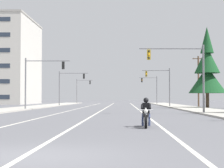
# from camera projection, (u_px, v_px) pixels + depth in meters

# --- Properties ---
(ground_plane) EXTENTS (400.00, 400.00, 0.00)m
(ground_plane) POSITION_uv_depth(u_px,v_px,m) (36.00, 156.00, 9.75)
(ground_plane) COLOR #5B5B60
(lane_stripe_center) EXTENTS (0.16, 100.00, 0.01)m
(lane_stripe_center) POSITION_uv_depth(u_px,v_px,m) (106.00, 108.00, 54.71)
(lane_stripe_center) COLOR beige
(lane_stripe_center) RESTS_ON ground
(lane_stripe_left) EXTENTS (0.16, 100.00, 0.01)m
(lane_stripe_left) POSITION_uv_depth(u_px,v_px,m) (81.00, 108.00, 54.82)
(lane_stripe_left) COLOR beige
(lane_stripe_left) RESTS_ON ground
(lane_stripe_right) EXTENTS (0.16, 100.00, 0.01)m
(lane_stripe_right) POSITION_uv_depth(u_px,v_px,m) (137.00, 108.00, 54.59)
(lane_stripe_right) COLOR beige
(lane_stripe_right) RESTS_ON ground
(sidewalk_kerb_right) EXTENTS (4.40, 110.00, 0.14)m
(sidewalk_kerb_right) POSITION_uv_depth(u_px,v_px,m) (193.00, 109.00, 49.40)
(sidewalk_kerb_right) COLOR #ADA89E
(sidewalk_kerb_right) RESTS_ON ground
(sidewalk_kerb_left) EXTENTS (4.40, 110.00, 0.14)m
(sidewalk_kerb_left) POSITION_uv_depth(u_px,v_px,m) (20.00, 108.00, 50.03)
(sidewalk_kerb_left) COLOR #ADA89E
(sidewalk_kerb_left) RESTS_ON ground
(motorcycle_with_rider) EXTENTS (0.70, 2.19, 1.46)m
(motorcycle_with_rider) POSITION_uv_depth(u_px,v_px,m) (146.00, 115.00, 19.19)
(motorcycle_with_rider) COLOR black
(motorcycle_with_rider) RESTS_ON ground
(traffic_signal_near_right) EXTENTS (5.83, 0.49, 6.20)m
(traffic_signal_near_right) POSITION_uv_depth(u_px,v_px,m) (184.00, 67.00, 34.79)
(traffic_signal_near_right) COLOR slate
(traffic_signal_near_right) RESTS_ON ground
(traffic_signal_near_left) EXTENTS (5.38, 0.37, 6.20)m
(traffic_signal_near_left) POSITION_uv_depth(u_px,v_px,m) (39.00, 75.00, 46.38)
(traffic_signal_near_left) COLOR slate
(traffic_signal_near_left) RESTS_ON ground
(traffic_signal_mid_right) EXTENTS (4.48, 0.37, 6.20)m
(traffic_signal_mid_right) POSITION_uv_depth(u_px,v_px,m) (162.00, 81.00, 62.69)
(traffic_signal_mid_right) COLOR slate
(traffic_signal_mid_right) RESTS_ON ground
(traffic_signal_mid_left) EXTENTS (5.24, 0.44, 6.20)m
(traffic_signal_mid_left) POSITION_uv_depth(u_px,v_px,m) (68.00, 83.00, 69.73)
(traffic_signal_mid_left) COLOR slate
(traffic_signal_mid_left) RESTS_ON ground
(traffic_signal_far_right) EXTENTS (3.95, 0.45, 6.20)m
(traffic_signal_far_right) POSITION_uv_depth(u_px,v_px,m) (152.00, 86.00, 85.29)
(traffic_signal_far_right) COLOR slate
(traffic_signal_far_right) RESTS_ON ground
(traffic_signal_far_left) EXTENTS (4.02, 0.37, 6.20)m
(traffic_signal_far_left) POSITION_uv_depth(u_px,v_px,m) (81.00, 87.00, 98.03)
(traffic_signal_far_left) COLOR slate
(traffic_signal_far_left) RESTS_ON ground
(utility_pole_right_far) EXTENTS (1.85, 0.26, 8.07)m
(utility_pole_right_far) POSITION_uv_depth(u_px,v_px,m) (198.00, 80.00, 61.93)
(utility_pole_right_far) COLOR brown
(utility_pole_right_far) RESTS_ON ground
(conifer_tree_right_verge_far) EXTENTS (5.12, 5.12, 11.26)m
(conifer_tree_right_verge_far) POSITION_uv_depth(u_px,v_px,m) (207.00, 71.00, 53.52)
(conifer_tree_right_verge_far) COLOR #4C3828
(conifer_tree_right_verge_far) RESTS_ON ground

